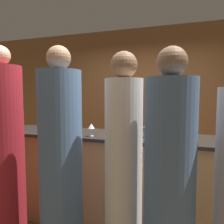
% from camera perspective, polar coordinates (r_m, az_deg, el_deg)
% --- Properties ---
extents(ground_plane, '(14.00, 14.00, 0.00)m').
position_cam_1_polar(ground_plane, '(2.94, 0.32, -27.06)').
color(ground_plane, '#4C3823').
extents(back_wall, '(8.00, 0.06, 2.80)m').
position_cam_1_polar(back_wall, '(4.29, 8.20, 2.68)').
color(back_wall, brown).
rests_on(back_wall, ground_plane).
extents(bar_counter, '(2.95, 0.64, 1.08)m').
position_cam_1_polar(bar_counter, '(2.70, 0.32, -17.18)').
color(bar_counter, '#B27F4C').
rests_on(bar_counter, ground_plane).
extents(bartender, '(0.35, 0.35, 1.88)m').
position_cam_1_polar(bartender, '(3.42, 2.93, -6.56)').
color(bartender, maroon).
rests_on(bartender, ground_plane).
extents(guest_0, '(0.38, 0.38, 1.96)m').
position_cam_1_polar(guest_0, '(2.04, -13.21, -13.76)').
color(guest_0, '#4C6B93').
rests_on(guest_0, ground_plane).
extents(guest_1, '(0.38, 0.38, 2.01)m').
position_cam_1_polar(guest_1, '(2.44, -26.34, -10.36)').
color(guest_1, maroon).
rests_on(guest_1, ground_plane).
extents(guest_3, '(0.36, 0.36, 1.88)m').
position_cam_1_polar(guest_3, '(1.70, 14.72, -18.92)').
color(guest_3, '#4C6B93').
rests_on(guest_3, ground_plane).
extents(guest_4, '(0.31, 0.31, 1.89)m').
position_cam_1_polar(guest_4, '(1.90, 3.01, -15.45)').
color(guest_4, silver).
rests_on(guest_4, ground_plane).
extents(wine_bottle_0, '(0.08, 0.08, 0.28)m').
position_cam_1_polar(wine_bottle_0, '(3.06, -23.63, -2.28)').
color(wine_bottle_0, '#19381E').
rests_on(wine_bottle_0, bar_counter).
extents(wine_bottle_1, '(0.07, 0.07, 0.29)m').
position_cam_1_polar(wine_bottle_1, '(2.25, 15.26, -4.38)').
color(wine_bottle_1, black).
rests_on(wine_bottle_1, bar_counter).
extents(wine_glass_0, '(0.07, 0.07, 0.14)m').
position_cam_1_polar(wine_glass_0, '(2.42, -5.42, -3.80)').
color(wine_glass_0, silver).
rests_on(wine_glass_0, bar_counter).
extents(wine_glass_1, '(0.07, 0.07, 0.16)m').
position_cam_1_polar(wine_glass_1, '(2.66, -14.70, -2.85)').
color(wine_glass_1, silver).
rests_on(wine_glass_1, bar_counter).
extents(wine_glass_2, '(0.07, 0.07, 0.17)m').
position_cam_1_polar(wine_glass_2, '(2.75, -12.58, -2.32)').
color(wine_glass_2, silver).
rests_on(wine_glass_2, bar_counter).
extents(wine_glass_3, '(0.08, 0.08, 0.17)m').
position_cam_1_polar(wine_glass_3, '(2.68, -11.57, -2.52)').
color(wine_glass_3, silver).
rests_on(wine_glass_3, bar_counter).
extents(wine_glass_4, '(0.08, 0.08, 0.18)m').
position_cam_1_polar(wine_glass_4, '(2.37, 9.15, -3.28)').
color(wine_glass_4, silver).
rests_on(wine_glass_4, bar_counter).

